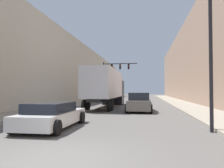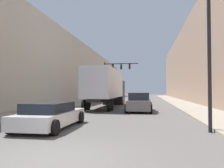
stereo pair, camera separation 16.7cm
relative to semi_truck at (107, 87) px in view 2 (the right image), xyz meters
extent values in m
plane|color=#565451|center=(1.97, -17.91, -2.19)|extent=(200.00, 200.00, 0.00)
cube|color=gray|center=(8.75, 12.09, -2.12)|extent=(3.19, 80.00, 0.15)
cube|color=gray|center=(-4.82, 12.09, -2.12)|extent=(3.19, 80.00, 0.15)
cube|color=#997A66|center=(13.35, 12.09, 4.26)|extent=(6.00, 80.00, 12.90)
cube|color=#BCB29E|center=(-9.41, 12.09, 2.75)|extent=(6.00, 80.00, 9.88)
cube|color=silver|center=(0.00, -1.33, 0.29)|extent=(2.51, 9.67, 2.77)
cube|color=black|center=(0.00, -1.33, -1.24)|extent=(1.25, 9.67, 0.24)
cube|color=black|center=(0.00, 4.80, -0.67)|extent=(2.51, 2.59, 3.05)
cylinder|color=black|center=(-1.10, -4.97, -1.69)|extent=(0.25, 1.00, 1.00)
cylinder|color=black|center=(1.10, -4.97, -1.69)|extent=(0.25, 1.00, 1.00)
cylinder|color=black|center=(-1.10, -3.77, -1.69)|extent=(0.25, 1.00, 1.00)
cylinder|color=black|center=(1.10, -3.77, -1.69)|extent=(0.25, 1.00, 1.00)
cylinder|color=black|center=(-1.10, 4.80, -1.69)|extent=(0.25, 1.00, 1.00)
cylinder|color=black|center=(1.10, 4.80, -1.69)|extent=(0.25, 1.00, 1.00)
cube|color=silver|center=(-0.25, -13.35, -1.72)|extent=(1.89, 4.69, 0.60)
cube|color=#1E232D|center=(-0.25, -13.58, -1.20)|extent=(1.66, 2.58, 0.45)
cylinder|color=black|center=(-1.19, -11.71, -1.87)|extent=(0.25, 0.64, 0.64)
cylinder|color=black|center=(0.70, -11.71, -1.87)|extent=(0.25, 0.64, 0.64)
cylinder|color=black|center=(-1.19, -15.09, -1.87)|extent=(0.25, 0.64, 0.64)
cylinder|color=black|center=(0.70, -15.09, -1.87)|extent=(0.25, 0.64, 0.64)
cube|color=slate|center=(3.63, -4.25, -1.60)|extent=(1.89, 4.79, 0.80)
cube|color=#1E232D|center=(3.63, -4.49, -0.89)|extent=(1.67, 2.63, 0.62)
cylinder|color=black|center=(2.68, -2.56, -1.84)|extent=(0.25, 0.70, 0.70)
cylinder|color=black|center=(4.58, -2.56, -1.84)|extent=(0.25, 0.70, 0.70)
cylinder|color=black|center=(2.68, -6.05, -1.84)|extent=(0.25, 0.70, 0.70)
cylinder|color=black|center=(4.58, -6.05, -1.84)|extent=(0.25, 0.70, 0.70)
cylinder|color=black|center=(-3.07, 13.73, 1.16)|extent=(0.20, 0.20, 6.70)
cube|color=black|center=(-0.18, 13.73, 4.21)|extent=(5.79, 0.12, 0.12)
cube|color=black|center=(-1.63, 13.73, 3.70)|extent=(0.30, 0.24, 0.90)
sphere|color=gold|center=(-1.63, 13.59, 3.70)|extent=(0.18, 0.18, 0.18)
cube|color=black|center=(-0.18, 13.73, 3.70)|extent=(0.30, 0.24, 0.90)
sphere|color=gold|center=(-0.18, 13.59, 3.98)|extent=(0.18, 0.18, 0.18)
cube|color=black|center=(1.27, 13.73, 3.70)|extent=(0.30, 0.24, 0.90)
sphere|color=red|center=(1.27, 13.59, 3.70)|extent=(0.18, 0.18, 0.18)
cylinder|color=black|center=(7.01, -13.38, 1.18)|extent=(0.16, 0.16, 6.74)
camera|label=1|loc=(4.24, -23.33, -0.40)|focal=35.00mm
camera|label=2|loc=(4.40, -23.31, -0.40)|focal=35.00mm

